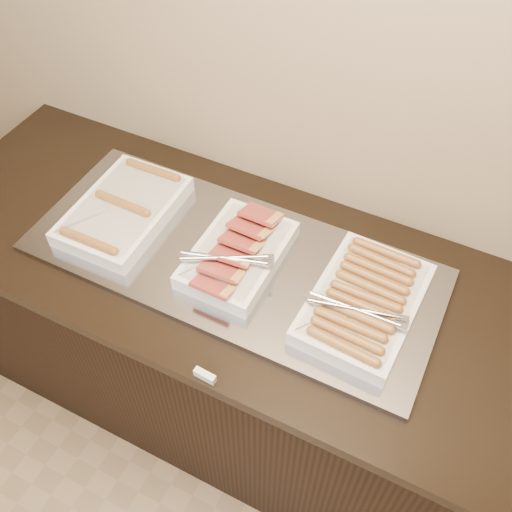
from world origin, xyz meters
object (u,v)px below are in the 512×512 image
(counter, at_px, (242,346))
(dish_center, at_px, (237,254))
(warming_tray, at_px, (232,260))
(dish_right, at_px, (364,302))
(dish_left, at_px, (124,210))

(counter, height_order, dish_center, dish_center)
(warming_tray, height_order, dish_right, dish_right)
(counter, xyz_separation_m, dish_left, (-0.39, 0.00, 0.49))
(dish_left, bearing_deg, dish_right, -1.22)
(warming_tray, relative_size, dish_center, 3.28)
(warming_tray, bearing_deg, counter, 0.00)
(warming_tray, relative_size, dish_left, 3.00)
(warming_tray, xyz_separation_m, dish_center, (0.02, -0.00, 0.04))
(dish_right, bearing_deg, counter, -177.99)
(warming_tray, bearing_deg, dish_right, -0.46)
(dish_center, bearing_deg, dish_right, 0.41)
(dish_left, height_order, dish_center, dish_center)
(counter, relative_size, dish_center, 5.62)
(warming_tray, xyz_separation_m, dish_left, (-0.37, 0.00, 0.04))
(dish_center, relative_size, dish_right, 0.90)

